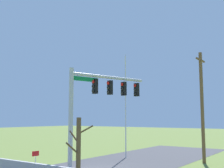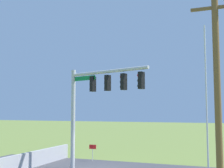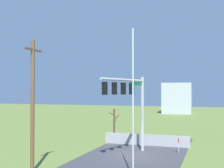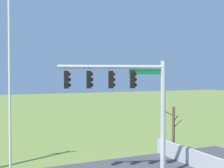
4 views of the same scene
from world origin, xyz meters
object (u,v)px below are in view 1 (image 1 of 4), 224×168
object	(u,v)px
flagpole	(126,105)
open_sign	(35,156)
signal_mast	(97,98)
utility_pole	(202,105)
bare_tree	(78,157)

from	to	relation	value
flagpole	open_sign	xyz separation A→B (m)	(8.38, -1.75, -3.62)
signal_mast	open_sign	distance (m)	5.58
utility_pole	open_sign	distance (m)	12.82
bare_tree	open_sign	size ratio (longest dim) A/B	2.80
signal_mast	open_sign	xyz separation A→B (m)	(1.81, -3.70, -3.76)
signal_mast	utility_pole	xyz separation A→B (m)	(-7.36, 4.53, -0.24)
signal_mast	bare_tree	world-z (taller)	signal_mast
flagpole	open_sign	size ratio (longest dim) A/B	7.42
signal_mast	flagpole	size ratio (longest dim) A/B	0.72
flagpole	bare_tree	distance (m)	13.28
signal_mast	bare_tree	xyz separation A→B (m)	(5.35, 3.22, -2.90)
signal_mast	flagpole	world-z (taller)	flagpole
flagpole	utility_pole	xyz separation A→B (m)	(-0.80, 6.48, -0.10)
signal_mast	bare_tree	bearing A→B (deg)	31.00
utility_pole	bare_tree	xyz separation A→B (m)	(12.71, -1.32, -2.66)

